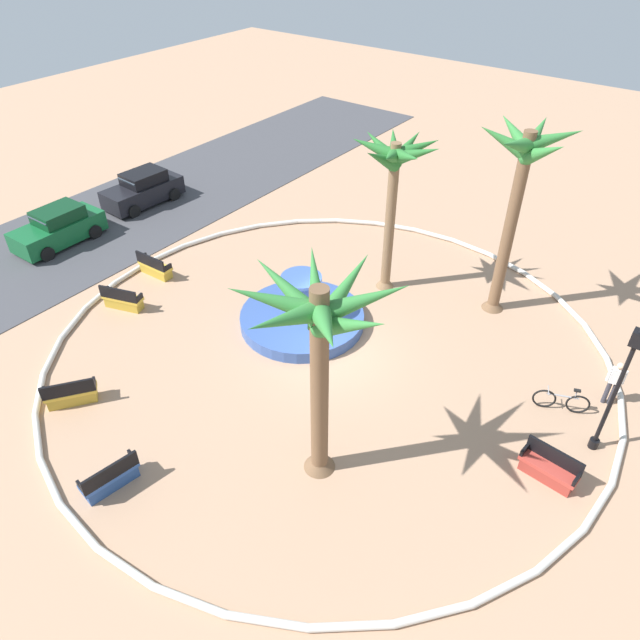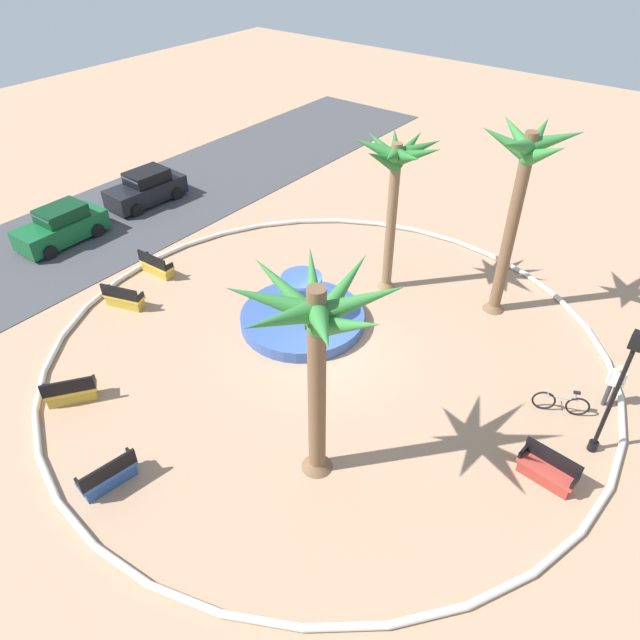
{
  "view_description": "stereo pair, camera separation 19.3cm",
  "coord_description": "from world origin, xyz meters",
  "px_view_note": "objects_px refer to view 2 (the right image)",
  "views": [
    {
      "loc": [
        -12.82,
        -9.28,
        13.39
      ],
      "look_at": [
        0.21,
        0.51,
        1.0
      ],
      "focal_mm": 32.79,
      "sensor_mm": 36.0,
      "label": 1
    },
    {
      "loc": [
        -12.71,
        -9.44,
        13.39
      ],
      "look_at": [
        0.21,
        0.51,
        1.0
      ],
      "focal_mm": 32.79,
      "sensor_mm": 36.0,
      "label": 2
    }
  ],
  "objects_px": {
    "palm_tree_near_fountain": "(522,179)",
    "bench_southeast": "(108,476)",
    "bench_north": "(124,299)",
    "bicycle_red_frame": "(561,403)",
    "parked_car_second": "(146,188)",
    "bench_west": "(157,267)",
    "bench_east": "(547,471)",
    "person_cyclist_helmet": "(615,384)",
    "palm_tree_by_curb": "(396,170)",
    "lamppost": "(619,384)",
    "bench_southwest": "(71,393)",
    "parked_car_leftmost": "(61,226)",
    "palm_tree_mid_plaza": "(316,332)",
    "fountain": "(302,317)"
  },
  "relations": [
    {
      "from": "parked_car_second",
      "to": "bicycle_red_frame",
      "type": "bearing_deg",
      "value": -94.58
    },
    {
      "from": "palm_tree_mid_plaza",
      "to": "bench_east",
      "type": "relative_size",
      "value": 3.89
    },
    {
      "from": "palm_tree_near_fountain",
      "to": "bench_west",
      "type": "height_order",
      "value": "palm_tree_near_fountain"
    },
    {
      "from": "bicycle_red_frame",
      "to": "palm_tree_mid_plaza",
      "type": "bearing_deg",
      "value": 143.38
    },
    {
      "from": "palm_tree_by_curb",
      "to": "palm_tree_mid_plaza",
      "type": "bearing_deg",
      "value": -159.48
    },
    {
      "from": "bench_west",
      "to": "person_cyclist_helmet",
      "type": "bearing_deg",
      "value": -78.18
    },
    {
      "from": "bench_east",
      "to": "person_cyclist_helmet",
      "type": "relative_size",
      "value": 0.98
    },
    {
      "from": "lamppost",
      "to": "palm_tree_by_curb",
      "type": "bearing_deg",
      "value": 69.19
    },
    {
      "from": "lamppost",
      "to": "parked_car_second",
      "type": "distance_m",
      "value": 23.49
    },
    {
      "from": "bench_east",
      "to": "parked_car_leftmost",
      "type": "relative_size",
      "value": 0.41
    },
    {
      "from": "parked_car_second",
      "to": "bench_west",
      "type": "bearing_deg",
      "value": -126.16
    },
    {
      "from": "palm_tree_near_fountain",
      "to": "bench_southeast",
      "type": "bearing_deg",
      "value": 161.08
    },
    {
      "from": "palm_tree_mid_plaza",
      "to": "bench_north",
      "type": "bearing_deg",
      "value": 81.56
    },
    {
      "from": "palm_tree_by_curb",
      "to": "bicycle_red_frame",
      "type": "xyz_separation_m",
      "value": [
        -2.67,
        -8.06,
        -4.65
      ]
    },
    {
      "from": "palm_tree_by_curb",
      "to": "parked_car_leftmost",
      "type": "bearing_deg",
      "value": 113.19
    },
    {
      "from": "bench_southwest",
      "to": "person_cyclist_helmet",
      "type": "height_order",
      "value": "person_cyclist_helmet"
    },
    {
      "from": "palm_tree_near_fountain",
      "to": "person_cyclist_helmet",
      "type": "xyz_separation_m",
      "value": [
        -2.7,
        -5.06,
        -4.4
      ]
    },
    {
      "from": "bench_north",
      "to": "bicycle_red_frame",
      "type": "height_order",
      "value": "bench_north"
    },
    {
      "from": "palm_tree_near_fountain",
      "to": "bench_east",
      "type": "bearing_deg",
      "value": -145.88
    },
    {
      "from": "palm_tree_by_curb",
      "to": "parked_car_leftmost",
      "type": "height_order",
      "value": "palm_tree_by_curb"
    },
    {
      "from": "bench_north",
      "to": "palm_tree_near_fountain",
      "type": "bearing_deg",
      "value": -52.91
    },
    {
      "from": "palm_tree_mid_plaza",
      "to": "lamppost",
      "type": "height_order",
      "value": "palm_tree_mid_plaza"
    },
    {
      "from": "fountain",
      "to": "palm_tree_near_fountain",
      "type": "xyz_separation_m",
      "value": [
        5.27,
        -5.28,
        5.03
      ]
    },
    {
      "from": "bench_east",
      "to": "bench_west",
      "type": "bearing_deg",
      "value": 88.66
    },
    {
      "from": "bench_southwest",
      "to": "parked_car_leftmost",
      "type": "distance_m",
      "value": 10.96
    },
    {
      "from": "palm_tree_by_curb",
      "to": "parked_car_second",
      "type": "bearing_deg",
      "value": 93.75
    },
    {
      "from": "palm_tree_near_fountain",
      "to": "bench_north",
      "type": "distance_m",
      "value": 15.19
    },
    {
      "from": "palm_tree_mid_plaza",
      "to": "lamppost",
      "type": "distance_m",
      "value": 8.41
    },
    {
      "from": "fountain",
      "to": "palm_tree_by_curb",
      "type": "distance_m",
      "value": 6.32
    },
    {
      "from": "palm_tree_mid_plaza",
      "to": "parked_car_second",
      "type": "bearing_deg",
      "value": 64.92
    },
    {
      "from": "bench_west",
      "to": "palm_tree_near_fountain",
      "type": "bearing_deg",
      "value": -62.73
    },
    {
      "from": "fountain",
      "to": "palm_tree_mid_plaza",
      "type": "relative_size",
      "value": 0.72
    },
    {
      "from": "palm_tree_near_fountain",
      "to": "bench_west",
      "type": "relative_size",
      "value": 4.47
    },
    {
      "from": "palm_tree_by_curb",
      "to": "bicycle_red_frame",
      "type": "height_order",
      "value": "palm_tree_by_curb"
    },
    {
      "from": "bench_southwest",
      "to": "parked_car_second",
      "type": "relative_size",
      "value": 0.39
    },
    {
      "from": "bench_north",
      "to": "lamppost",
      "type": "bearing_deg",
      "value": -77.06
    },
    {
      "from": "palm_tree_near_fountain",
      "to": "palm_tree_by_curb",
      "type": "xyz_separation_m",
      "value": [
        -1.25,
        4.11,
        -0.3
      ]
    },
    {
      "from": "lamppost",
      "to": "parked_car_leftmost",
      "type": "bearing_deg",
      "value": 95.72
    },
    {
      "from": "bench_southwest",
      "to": "bench_east",
      "type": "bearing_deg",
      "value": -64.67
    },
    {
      "from": "lamppost",
      "to": "parked_car_second",
      "type": "bearing_deg",
      "value": 83.5
    },
    {
      "from": "palm_tree_mid_plaza",
      "to": "person_cyclist_helmet",
      "type": "bearing_deg",
      "value": -37.6
    },
    {
      "from": "bench_east",
      "to": "palm_tree_mid_plaza",
      "type": "bearing_deg",
      "value": 123.51
    },
    {
      "from": "bench_north",
      "to": "bench_southeast",
      "type": "xyz_separation_m",
      "value": [
        -5.55,
        -6.58,
        0.0
      ]
    },
    {
      "from": "bench_southwest",
      "to": "parked_car_second",
      "type": "xyz_separation_m",
      "value": [
        10.76,
        9.47,
        0.43
      ]
    },
    {
      "from": "palm_tree_mid_plaza",
      "to": "person_cyclist_helmet",
      "type": "relative_size",
      "value": 3.83
    },
    {
      "from": "bicycle_red_frame",
      "to": "person_cyclist_helmet",
      "type": "height_order",
      "value": "person_cyclist_helmet"
    },
    {
      "from": "fountain",
      "to": "parked_car_leftmost",
      "type": "xyz_separation_m",
      "value": [
        -1.85,
        12.55,
        0.48
      ]
    },
    {
      "from": "parked_car_second",
      "to": "palm_tree_mid_plaza",
      "type": "bearing_deg",
      "value": -115.08
    },
    {
      "from": "lamppost",
      "to": "palm_tree_near_fountain",
      "type": "bearing_deg",
      "value": 47.59
    },
    {
      "from": "fountain",
      "to": "lamppost",
      "type": "height_order",
      "value": "lamppost"
    }
  ]
}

